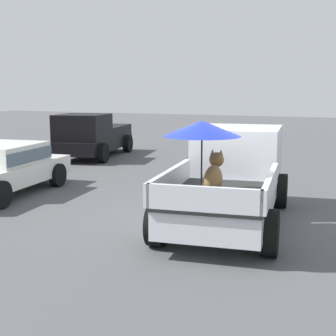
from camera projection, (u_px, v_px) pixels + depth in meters
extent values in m
plane|color=#4C4C4F|center=(227.00, 224.00, 9.98)|extent=(80.00, 80.00, 0.00)
cylinder|color=black|center=(200.00, 186.00, 11.85)|extent=(0.83, 0.38, 0.80)
cylinder|color=black|center=(281.00, 191.00, 11.31)|extent=(0.83, 0.38, 0.80)
cylinder|color=black|center=(157.00, 224.00, 8.53)|extent=(0.83, 0.38, 0.80)
cylinder|color=black|center=(270.00, 233.00, 7.99)|extent=(0.83, 0.38, 0.80)
cube|color=silver|center=(228.00, 197.00, 9.89)|extent=(5.19, 2.42, 0.50)
cube|color=silver|center=(238.00, 151.00, 11.09)|extent=(2.32, 2.11, 1.08)
cube|color=#4C606B|center=(244.00, 138.00, 12.01)|extent=(0.28, 1.71, 0.64)
cube|color=black|center=(218.00, 195.00, 8.76)|extent=(3.01, 2.18, 0.06)
cube|color=silver|center=(170.00, 180.00, 8.97)|extent=(2.79, 0.45, 0.40)
cube|color=silver|center=(270.00, 186.00, 8.47)|extent=(2.79, 0.45, 0.40)
cube|color=silver|center=(203.00, 199.00, 7.44)|extent=(0.33, 1.84, 0.40)
ellipsoid|color=olive|center=(213.00, 179.00, 8.74)|extent=(0.72, 0.40, 0.52)
sphere|color=olive|center=(217.00, 160.00, 8.97)|extent=(0.31, 0.31, 0.28)
cone|color=olive|center=(212.00, 152.00, 8.97)|extent=(0.10, 0.10, 0.12)
cone|color=olive|center=(221.00, 152.00, 8.92)|extent=(0.10, 0.10, 0.12)
cylinder|color=black|center=(202.00, 165.00, 8.60)|extent=(0.03, 0.03, 1.10)
cone|color=#1E33B7|center=(202.00, 128.00, 8.49)|extent=(1.56, 1.56, 0.28)
cylinder|color=black|center=(103.00, 153.00, 18.12)|extent=(0.80, 0.40, 0.76)
cylinder|color=black|center=(56.00, 151.00, 18.52)|extent=(0.80, 0.40, 0.76)
cylinder|color=black|center=(128.00, 144.00, 21.21)|extent=(0.80, 0.40, 0.76)
cylinder|color=black|center=(87.00, 143.00, 21.61)|extent=(0.80, 0.40, 0.76)
cube|color=black|center=(94.00, 143.00, 19.84)|extent=(5.05, 2.68, 0.50)
cube|color=black|center=(83.00, 127.00, 18.56)|extent=(2.21, 2.13, 1.00)
cube|color=black|center=(102.00, 130.00, 20.73)|extent=(2.99, 2.28, 0.40)
cylinder|color=black|center=(0.00, 195.00, 11.19)|extent=(0.68, 0.30, 0.66)
cylinder|color=black|center=(58.00, 175.00, 13.75)|extent=(0.68, 0.30, 0.66)
cylinder|color=black|center=(5.00, 172.00, 14.24)|extent=(0.68, 0.30, 0.66)
cube|color=silver|center=(2.00, 174.00, 12.68)|extent=(4.49, 2.28, 0.52)
cube|color=silver|center=(3.00, 155.00, 12.69)|extent=(2.28, 1.85, 0.56)
cube|color=#4C606B|center=(3.00, 155.00, 12.69)|extent=(2.23, 1.92, 0.32)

